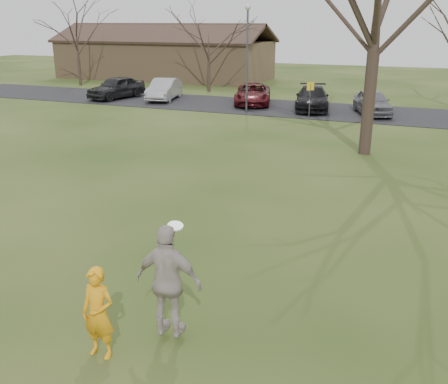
# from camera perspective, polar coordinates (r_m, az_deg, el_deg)

# --- Properties ---
(ground) EXTENTS (120.00, 120.00, 0.00)m
(ground) POSITION_cam_1_polar(r_m,az_deg,el_deg) (9.44, -9.52, -16.12)
(ground) COLOR #1E380F
(ground) RESTS_ON ground
(parking_strip) EXTENTS (62.00, 6.50, 0.04)m
(parking_strip) POSITION_cam_1_polar(r_m,az_deg,el_deg) (32.23, 14.31, 8.75)
(parking_strip) COLOR black
(parking_strip) RESTS_ON ground
(player_defender) EXTENTS (0.60, 0.40, 1.62)m
(player_defender) POSITION_cam_1_polar(r_m,az_deg,el_deg) (8.75, -14.07, -13.19)
(player_defender) COLOR orange
(player_defender) RESTS_ON ground
(car_0) EXTENTS (2.74, 4.88, 1.57)m
(car_0) POSITION_cam_1_polar(r_m,az_deg,el_deg) (37.60, -12.12, 11.54)
(car_0) COLOR black
(car_0) RESTS_ON parking_strip
(car_1) EXTENTS (2.47, 4.69, 1.47)m
(car_1) POSITION_cam_1_polar(r_m,az_deg,el_deg) (36.39, -6.80, 11.51)
(car_1) COLOR #A5A4AA
(car_1) RESTS_ON parking_strip
(car_2) EXTENTS (3.54, 5.33, 1.36)m
(car_2) POSITION_cam_1_polar(r_m,az_deg,el_deg) (34.20, 3.30, 11.04)
(car_2) COLOR #511317
(car_2) RESTS_ON parking_strip
(car_3) EXTENTS (2.98, 5.23, 1.43)m
(car_3) POSITION_cam_1_polar(r_m,az_deg,el_deg) (32.53, 9.97, 10.45)
(car_3) COLOR black
(car_3) RESTS_ON parking_strip
(car_4) EXTENTS (3.01, 4.55, 1.44)m
(car_4) POSITION_cam_1_polar(r_m,az_deg,el_deg) (31.66, 16.50, 9.75)
(car_4) COLOR slate
(car_4) RESTS_ON parking_strip
(catching_play) EXTENTS (1.23, 0.60, 2.05)m
(catching_play) POSITION_cam_1_polar(r_m,az_deg,el_deg) (8.73, -6.28, -10.07)
(catching_play) COLOR #B1A59F
(catching_play) RESTS_ON ground
(building) EXTENTS (20.60, 8.50, 5.14)m
(building) POSITION_cam_1_polar(r_m,az_deg,el_deg) (50.79, -6.78, 14.88)
(building) COLOR #8C6D4C
(building) RESTS_ON ground
(lamp_post) EXTENTS (0.34, 0.34, 6.27)m
(lamp_post) POSITION_cam_1_polar(r_m,az_deg,el_deg) (30.78, 2.66, 16.26)
(lamp_post) COLOR #47474C
(lamp_post) RESTS_ON ground
(sign_yellow) EXTENTS (0.35, 0.35, 2.08)m
(sign_yellow) POSITION_cam_1_polar(r_m,az_deg,el_deg) (29.43, 9.75, 10.97)
(sign_yellow) COLOR #47474C
(sign_yellow) RESTS_ON ground
(small_tree_row) EXTENTS (55.00, 5.90, 8.50)m
(small_tree_row) POSITION_cam_1_polar(r_m,az_deg,el_deg) (36.58, 23.06, 15.14)
(small_tree_row) COLOR #352821
(small_tree_row) RESTS_ON ground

